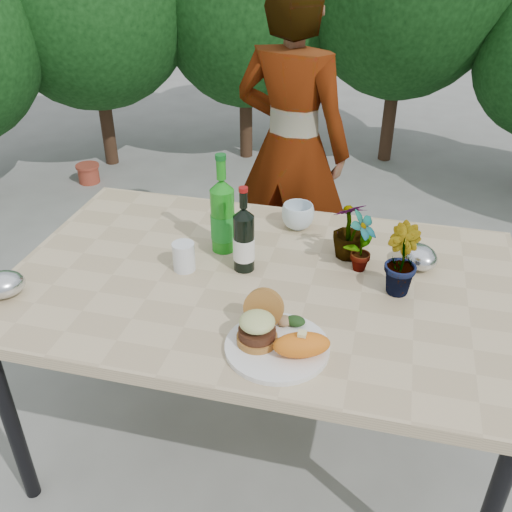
% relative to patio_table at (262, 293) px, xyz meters
% --- Properties ---
extents(ground, '(80.00, 80.00, 0.00)m').
position_rel_patio_table_xyz_m(ground, '(0.00, 0.00, -0.69)').
color(ground, slate).
rests_on(ground, ground).
extents(patio_table, '(1.60, 1.00, 0.75)m').
position_rel_patio_table_xyz_m(patio_table, '(0.00, 0.00, 0.00)').
color(patio_table, tan).
rests_on(patio_table, ground).
extents(shrub_hedge, '(6.98, 5.23, 2.55)m').
position_rel_patio_table_xyz_m(shrub_hedge, '(-0.01, 1.76, 0.51)').
color(shrub_hedge, '#382316').
rests_on(shrub_hedge, ground).
extents(dinner_plate, '(0.28, 0.28, 0.01)m').
position_rel_patio_table_xyz_m(dinner_plate, '(0.12, -0.32, 0.06)').
color(dinner_plate, white).
rests_on(dinner_plate, patio_table).
extents(burger_stack, '(0.11, 0.16, 0.11)m').
position_rel_patio_table_xyz_m(burger_stack, '(0.06, -0.30, 0.12)').
color(burger_stack, '#B7722D').
rests_on(burger_stack, dinner_plate).
extents(sweet_potato, '(0.17, 0.12, 0.06)m').
position_rel_patio_table_xyz_m(sweet_potato, '(0.19, -0.34, 0.10)').
color(sweet_potato, orange).
rests_on(sweet_potato, dinner_plate).
extents(grilled_veg, '(0.08, 0.05, 0.03)m').
position_rel_patio_table_xyz_m(grilled_veg, '(0.14, -0.23, 0.09)').
color(grilled_veg, olive).
rests_on(grilled_veg, dinner_plate).
extents(wine_bottle, '(0.07, 0.07, 0.29)m').
position_rel_patio_table_xyz_m(wine_bottle, '(-0.07, 0.04, 0.16)').
color(wine_bottle, black).
rests_on(wine_bottle, patio_table).
extents(sparkling_water, '(0.08, 0.08, 0.34)m').
position_rel_patio_table_xyz_m(sparkling_water, '(-0.17, 0.14, 0.18)').
color(sparkling_water, '#198618').
rests_on(sparkling_water, patio_table).
extents(plastic_cup, '(0.07, 0.07, 0.09)m').
position_rel_patio_table_xyz_m(plastic_cup, '(-0.26, -0.01, 0.10)').
color(plastic_cup, silver).
rests_on(plastic_cup, patio_table).
extents(seedling_left, '(0.12, 0.13, 0.21)m').
position_rel_patio_table_xyz_m(seedling_left, '(0.29, 0.12, 0.16)').
color(seedling_left, '#1E561D').
rests_on(seedling_left, patio_table).
extents(seedling_mid, '(0.14, 0.15, 0.22)m').
position_rel_patio_table_xyz_m(seedling_mid, '(0.41, 0.04, 0.17)').
color(seedling_mid, '#25511B').
rests_on(seedling_mid, patio_table).
extents(seedling_right, '(0.16, 0.16, 0.20)m').
position_rel_patio_table_xyz_m(seedling_right, '(0.25, 0.20, 0.16)').
color(seedling_right, '#2B6020').
rests_on(seedling_right, patio_table).
extents(blue_bowl, '(0.15, 0.15, 0.09)m').
position_rel_patio_table_xyz_m(blue_bowl, '(0.05, 0.35, 0.10)').
color(blue_bowl, silver).
rests_on(blue_bowl, patio_table).
extents(foil_packet_left, '(0.17, 0.16, 0.08)m').
position_rel_patio_table_xyz_m(foil_packet_left, '(-0.73, -0.28, 0.10)').
color(foil_packet_left, silver).
rests_on(foil_packet_left, patio_table).
extents(foil_packet_right, '(0.17, 0.17, 0.08)m').
position_rel_patio_table_xyz_m(foil_packet_right, '(0.48, 0.19, 0.10)').
color(foil_packet_right, silver).
rests_on(foil_packet_right, patio_table).
extents(person, '(0.64, 0.49, 1.55)m').
position_rel_patio_table_xyz_m(person, '(-0.11, 1.05, 0.08)').
color(person, '#986C4C').
rests_on(person, ground).
extents(terracotta_pot, '(0.17, 0.17, 0.14)m').
position_rel_patio_table_xyz_m(terracotta_pot, '(-1.79, 2.01, -0.62)').
color(terracotta_pot, '#A23D29').
rests_on(terracotta_pot, ground).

